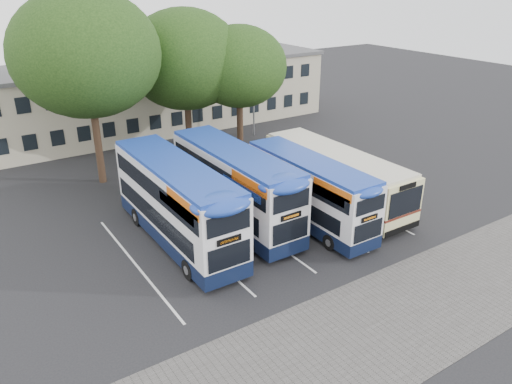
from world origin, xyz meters
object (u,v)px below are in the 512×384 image
at_px(tree_right, 239,67).
at_px(tree_left, 86,54).
at_px(bus_dd_right, 309,189).
at_px(bus_single, 334,173).
at_px(bus_dd_mid, 234,183).
at_px(lamp_post, 254,78).
at_px(bus_dd_left, 176,200).
at_px(tree_mid, 185,59).

bearing_deg(tree_right, tree_left, -179.92).
distance_m(bus_dd_right, bus_single, 3.53).
xyz_separation_m(bus_dd_mid, bus_dd_right, (3.44, -2.43, -0.27)).
bearing_deg(lamp_post, bus_dd_left, -134.90).
height_order(lamp_post, tree_mid, tree_mid).
height_order(tree_left, bus_dd_mid, tree_left).
bearing_deg(tree_right, bus_dd_left, -134.49).
bearing_deg(tree_left, bus_dd_left, -85.67).
bearing_deg(lamp_post, bus_single, -103.71).
xyz_separation_m(tree_left, bus_dd_left, (0.80, -10.58, -6.17)).
height_order(bus_dd_left, bus_single, bus_dd_left).
xyz_separation_m(lamp_post, tree_right, (-3.51, -3.37, 1.73)).
xyz_separation_m(bus_dd_right, bus_single, (3.19, 1.48, -0.25)).
relative_size(tree_left, tree_mid, 1.14).
distance_m(tree_left, bus_dd_mid, 12.79).
bearing_deg(bus_dd_left, tree_mid, 61.23).
bearing_deg(bus_dd_right, tree_left, 122.28).
height_order(tree_left, tree_mid, tree_left).
bearing_deg(bus_dd_right, bus_dd_left, 164.02).
xyz_separation_m(bus_dd_mid, bus_single, (6.64, -0.95, -0.53)).
height_order(lamp_post, tree_right, tree_right).
xyz_separation_m(tree_mid, bus_dd_right, (0.29, -14.61, -5.25)).
bearing_deg(tree_right, bus_single, -90.19).
bearing_deg(bus_dd_left, bus_dd_mid, 5.64).
xyz_separation_m(tree_right, bus_single, (-0.04, -11.18, -4.93)).
bearing_deg(bus_dd_right, bus_single, 24.80).
distance_m(bus_dd_mid, bus_dd_right, 4.22).
bearing_deg(bus_dd_mid, bus_dd_right, -35.16).
bearing_deg(bus_dd_left, tree_left, 94.33).
bearing_deg(bus_dd_right, lamp_post, 67.19).
relative_size(tree_left, tree_right, 1.28).
relative_size(tree_mid, bus_dd_right, 1.19).
relative_size(lamp_post, tree_mid, 0.82).
xyz_separation_m(tree_mid, bus_single, (3.48, -13.13, -5.50)).
bearing_deg(bus_single, tree_left, 135.03).
xyz_separation_m(tree_mid, bus_dd_left, (-6.89, -12.55, -4.92)).
xyz_separation_m(tree_left, bus_single, (11.18, -11.16, -6.75)).
bearing_deg(bus_single, bus_dd_right, -155.20).
bearing_deg(bus_dd_left, bus_single, -3.20).
distance_m(tree_mid, bus_single, 14.66).
height_order(lamp_post, bus_single, lamp_post).
distance_m(tree_mid, tree_right, 4.07).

